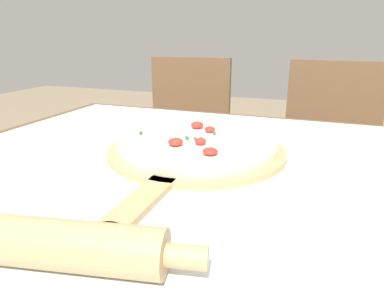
{
  "coord_description": "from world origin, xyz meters",
  "views": [
    {
      "loc": [
        0.23,
        -0.6,
        0.99
      ],
      "look_at": [
        -0.01,
        0.05,
        0.77
      ],
      "focal_mm": 32.0,
      "sensor_mm": 36.0,
      "label": 1
    }
  ],
  "objects_px": {
    "chair_left": "(185,140)",
    "chair_right": "(327,155)",
    "pizza": "(197,142)",
    "pizza_peel": "(194,153)"
  },
  "relations": [
    {
      "from": "pizza_peel",
      "to": "chair_left",
      "type": "bearing_deg",
      "value": 112.39
    },
    {
      "from": "pizza_peel",
      "to": "chair_right",
      "type": "xyz_separation_m",
      "value": [
        0.31,
        0.78,
        -0.23
      ]
    },
    {
      "from": "pizza",
      "to": "chair_left",
      "type": "xyz_separation_m",
      "value": [
        -0.32,
        0.76,
        -0.25
      ]
    },
    {
      "from": "pizza",
      "to": "chair_left",
      "type": "relative_size",
      "value": 0.39
    },
    {
      "from": "pizza",
      "to": "chair_left",
      "type": "bearing_deg",
      "value": 112.89
    },
    {
      "from": "pizza",
      "to": "chair_right",
      "type": "height_order",
      "value": "chair_right"
    },
    {
      "from": "pizza_peel",
      "to": "pizza",
      "type": "height_order",
      "value": "pizza"
    },
    {
      "from": "chair_left",
      "to": "chair_right",
      "type": "xyz_separation_m",
      "value": [
        0.63,
        0.0,
        0.0
      ]
    },
    {
      "from": "pizza_peel",
      "to": "chair_left",
      "type": "xyz_separation_m",
      "value": [
        -0.32,
        0.78,
        -0.23
      ]
    },
    {
      "from": "pizza",
      "to": "chair_right",
      "type": "relative_size",
      "value": 0.39
    }
  ]
}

